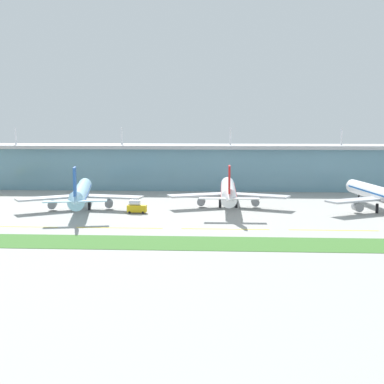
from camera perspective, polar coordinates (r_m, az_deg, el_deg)
name	(u,v)px	position (r m, az deg, el deg)	size (l,w,h in m)	color
ground_plane	(235,228)	(168.82, 4.64, -3.95)	(600.00, 600.00, 0.00)	#9E9E99
terminal_building	(230,166)	(276.07, 4.15, 2.81)	(288.00, 34.00, 31.89)	#6693A8
airliner_near_middle	(81,193)	(209.72, -11.97, -0.13)	(47.79, 67.84, 18.90)	#9ED1EA
airliner_center	(228,191)	(211.73, 3.95, 0.08)	(48.80, 66.03, 18.90)	white
airliner_far_middle	(384,196)	(211.06, 20.14, -0.36)	(48.41, 71.95, 18.90)	white
taxiway_stripe_west	(16,227)	(180.13, -18.60, -3.59)	(28.00, 0.70, 0.04)	yellow
taxiway_stripe_mid_west	(119,228)	(170.45, -7.91, -3.88)	(28.00, 0.70, 0.04)	yellow
taxiway_stripe_centre	(225,229)	(167.25, 3.63, -4.04)	(28.00, 0.70, 0.04)	yellow
taxiway_stripe_mid_east	(334,230)	(170.89, 15.13, -4.03)	(28.00, 0.70, 0.04)	yellow
grass_verge	(236,244)	(146.83, 4.84, -5.62)	(300.00, 18.00, 0.10)	#3D702D
fuel_truck	(136,207)	(198.05, -6.06, -1.66)	(7.33, 3.02, 4.95)	gold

